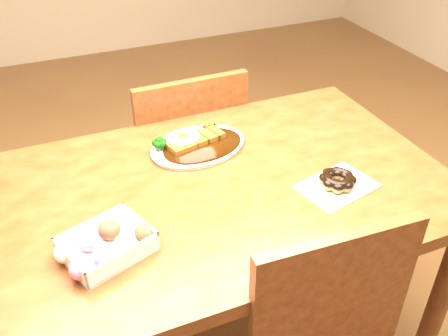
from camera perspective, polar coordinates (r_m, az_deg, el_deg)
name	(u,v)px	position (r m, az deg, el deg)	size (l,w,h in m)	color
table	(228,210)	(1.42, 0.51, -4.79)	(1.20, 0.80, 0.75)	#47270E
chair_far	(184,161)	(1.94, -4.64, 0.85)	(0.43, 0.43, 0.87)	#47270E
katsu_curry_plate	(196,144)	(1.50, -3.19, 2.75)	(0.33, 0.26, 0.06)	white
donut_box	(105,245)	(1.17, -13.40, -8.53)	(0.23, 0.20, 0.05)	white
pon_de_ring	(338,180)	(1.37, 12.85, -1.39)	(0.23, 0.19, 0.04)	silver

